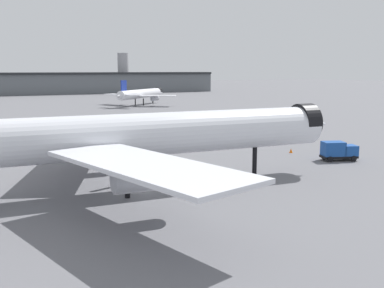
{
  "coord_description": "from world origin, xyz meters",
  "views": [
    {
      "loc": [
        -19.45,
        -48.37,
        14.17
      ],
      "look_at": [
        6.53,
        -0.15,
        5.07
      ],
      "focal_mm": 42.23,
      "sensor_mm": 36.0,
      "label": 1
    }
  ],
  "objects_px": {
    "airliner_far_taxiway": "(141,94)",
    "airliner_near_gate": "(137,136)",
    "service_truck_front": "(338,150)",
    "traffic_cone_near_nose": "(291,151)"
  },
  "relations": [
    {
      "from": "airliner_far_taxiway",
      "to": "airliner_near_gate",
      "type": "bearing_deg",
      "value": -150.63
    },
    {
      "from": "service_truck_front",
      "to": "traffic_cone_near_nose",
      "type": "xyz_separation_m",
      "value": [
        -2.12,
        8.64,
        -1.22
      ]
    },
    {
      "from": "airliner_far_taxiway",
      "to": "traffic_cone_near_nose",
      "type": "bearing_deg",
      "value": -137.02
    },
    {
      "from": "airliner_far_taxiway",
      "to": "traffic_cone_near_nose",
      "type": "height_order",
      "value": "airliner_far_taxiway"
    },
    {
      "from": "traffic_cone_near_nose",
      "to": "airliner_near_gate",
      "type": "bearing_deg",
      "value": -162.38
    },
    {
      "from": "airliner_far_taxiway",
      "to": "traffic_cone_near_nose",
      "type": "distance_m",
      "value": 110.08
    },
    {
      "from": "traffic_cone_near_nose",
      "to": "service_truck_front",
      "type": "bearing_deg",
      "value": -76.23
    },
    {
      "from": "airliner_near_gate",
      "to": "airliner_far_taxiway",
      "type": "xyz_separation_m",
      "value": [
        48.33,
        118.98,
        -2.01
      ]
    },
    {
      "from": "airliner_far_taxiway",
      "to": "service_truck_front",
      "type": "height_order",
      "value": "airliner_far_taxiway"
    },
    {
      "from": "airliner_near_gate",
      "to": "airliner_far_taxiway",
      "type": "bearing_deg",
      "value": 72.45
    }
  ]
}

